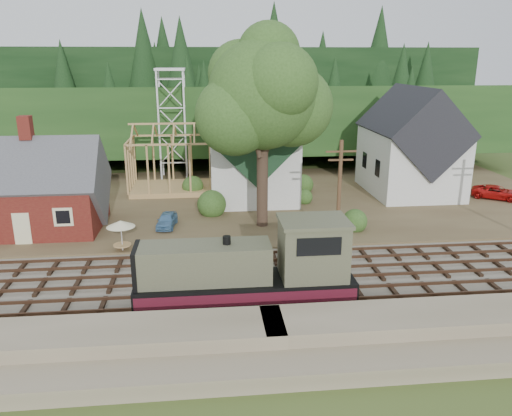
{
  "coord_description": "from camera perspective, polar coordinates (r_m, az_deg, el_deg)",
  "views": [
    {
      "loc": [
        -2.49,
        -28.56,
        13.5
      ],
      "look_at": [
        1.08,
        6.0,
        3.0
      ],
      "focal_mm": 35.0,
      "sensor_mm": 36.0,
      "label": 1
    }
  ],
  "objects": [
    {
      "name": "patio_set",
      "position": [
        36.4,
        -15.2,
        -1.9
      ],
      "size": [
        2.0,
        2.0,
        2.22
      ],
      "color": "silver",
      "rests_on": "village_flat"
    },
    {
      "name": "farmhouse",
      "position": [
        52.5,
        17.28,
        6.59
      ],
      "size": [
        8.4,
        10.8,
        10.6
      ],
      "color": "silver",
      "rests_on": "village_flat"
    },
    {
      "name": "timber_frame",
      "position": [
        51.7,
        -9.71,
        5.16
      ],
      "size": [
        8.2,
        6.2,
        6.99
      ],
      "color": "tan",
      "rests_on": "village_flat"
    },
    {
      "name": "embankment",
      "position": [
        24.31,
        1.03,
        -16.92
      ],
      "size": [
        64.0,
        5.0,
        1.6
      ],
      "primitive_type": "cube",
      "color": "#7F7259",
      "rests_on": "ground"
    },
    {
      "name": "ridge",
      "position": [
        87.64,
        -4.24,
        7.91
      ],
      "size": [
        80.0,
        20.0,
        12.0
      ],
      "primitive_type": "cube",
      "color": "black",
      "rests_on": "ground"
    },
    {
      "name": "ground",
      "position": [
        31.69,
        -0.83,
        -8.4
      ],
      "size": [
        140.0,
        140.0,
        0.0
      ],
      "primitive_type": "plane",
      "color": "#384C1E",
      "rests_on": "ground"
    },
    {
      "name": "railroad_bed",
      "position": [
        31.65,
        -0.84,
        -8.27
      ],
      "size": [
        64.0,
        11.0,
        0.16
      ],
      "primitive_type": "cube",
      "color": "#726B5B",
      "rests_on": "ground"
    },
    {
      "name": "locomotive",
      "position": [
        28.08,
        -0.29,
        -7.06
      ],
      "size": [
        12.05,
        3.01,
        4.82
      ],
      "color": "black",
      "rests_on": "railroad_bed"
    },
    {
      "name": "hillside",
      "position": [
        71.88,
        -3.83,
        5.95
      ],
      "size": [
        70.0,
        28.96,
        12.74
      ],
      "primitive_type": "cube",
      "rotation": [
        -0.17,
        0.0,
        0.0
      ],
      "color": "#1E3F19",
      "rests_on": "ground"
    },
    {
      "name": "village_flat",
      "position": [
        48.5,
        -2.73,
        0.82
      ],
      "size": [
        64.0,
        26.0,
        0.3
      ],
      "primitive_type": "cube",
      "color": "brown",
      "rests_on": "ground"
    },
    {
      "name": "big_tree",
      "position": [
        39.06,
        0.99,
        11.99
      ],
      "size": [
        10.9,
        8.4,
        14.7
      ],
      "color": "#38281E",
      "rests_on": "village_flat"
    },
    {
      "name": "lattice_tower",
      "position": [
        56.77,
        -9.68,
        13.08
      ],
      "size": [
        3.2,
        3.2,
        12.12
      ],
      "color": "silver",
      "rests_on": "village_flat"
    },
    {
      "name": "depot",
      "position": [
        43.05,
        -24.0,
        1.51
      ],
      "size": [
        10.8,
        7.41,
        9.0
      ],
      "color": "#581414",
      "rests_on": "village_flat"
    },
    {
      "name": "church",
      "position": [
        49.16,
        -0.57,
        7.07
      ],
      "size": [
        8.4,
        15.17,
        13.0
      ],
      "color": "silver",
      "rests_on": "village_flat"
    },
    {
      "name": "car_red",
      "position": [
        53.89,
        25.81,
        1.63
      ],
      "size": [
        4.96,
        4.34,
        1.27
      ],
      "primitive_type": "imported",
      "rotation": [
        0.0,
        0.0,
        0.96
      ],
      "color": "#BB110E",
      "rests_on": "village_flat"
    },
    {
      "name": "telegraph_pole_near",
      "position": [
        36.27,
        9.48,
        1.8
      ],
      "size": [
        2.2,
        0.28,
        8.0
      ],
      "color": "#4C331E",
      "rests_on": "ground"
    },
    {
      "name": "car_blue",
      "position": [
        41.06,
        -10.16,
        -1.36
      ],
      "size": [
        1.78,
        3.54,
        1.16
      ],
      "primitive_type": "imported",
      "rotation": [
        0.0,
        0.0,
        -0.12
      ],
      "color": "#5182AE",
      "rests_on": "village_flat"
    }
  ]
}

